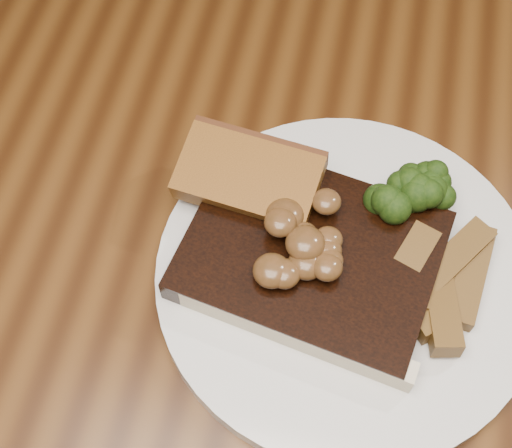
{
  "coord_description": "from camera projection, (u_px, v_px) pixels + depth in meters",
  "views": [
    {
      "loc": [
        0.06,
        -0.23,
        1.22
      ],
      "look_at": [
        0.01,
        0.01,
        0.78
      ],
      "focal_mm": 50.0,
      "sensor_mm": 36.0,
      "label": 1
    }
  ],
  "objects": [
    {
      "name": "dining_table",
      "position": [
        240.0,
        304.0,
        0.61
      ],
      "size": [
        1.6,
        0.9,
        0.75
      ],
      "color": "#47280E",
      "rests_on": "ground"
    },
    {
      "name": "plate",
      "position": [
        345.0,
        277.0,
        0.52
      ],
      "size": [
        0.29,
        0.29,
        0.01
      ],
      "primitive_type": "cylinder",
      "rotation": [
        0.0,
        0.0,
        0.05
      ],
      "color": "silver",
      "rests_on": "dining_table"
    },
    {
      "name": "steak",
      "position": [
        310.0,
        256.0,
        0.5
      ],
      "size": [
        0.19,
        0.16,
        0.03
      ],
      "primitive_type": "cube",
      "rotation": [
        0.0,
        0.0,
        -0.18
      ],
      "color": "black",
      "rests_on": "plate"
    },
    {
      "name": "steak_bone",
      "position": [
        295.0,
        335.0,
        0.48
      ],
      "size": [
        0.16,
        0.04,
        0.02
      ],
      "primitive_type": "cube",
      "rotation": [
        0.0,
        0.0,
        -0.18
      ],
      "color": "beige",
      "rests_on": "plate"
    },
    {
      "name": "mushroom_pile",
      "position": [
        309.0,
        243.0,
        0.48
      ],
      "size": [
        0.08,
        0.08,
        0.03
      ],
      "primitive_type": null,
      "color": "#59351B",
      "rests_on": "steak"
    },
    {
      "name": "garlic_bread",
      "position": [
        249.0,
        192.0,
        0.53
      ],
      "size": [
        0.11,
        0.07,
        0.02
      ],
      "primitive_type": "cube",
      "rotation": [
        0.0,
        0.0,
        -0.13
      ],
      "color": "brown",
      "rests_on": "plate"
    },
    {
      "name": "potato_wedges",
      "position": [
        425.0,
        279.0,
        0.5
      ],
      "size": [
        0.1,
        0.1,
        0.02
      ],
      "primitive_type": null,
      "color": "brown",
      "rests_on": "plate"
    },
    {
      "name": "broccoli_cluster",
      "position": [
        410.0,
        197.0,
        0.52
      ],
      "size": [
        0.07,
        0.07,
        0.04
      ],
      "primitive_type": null,
      "color": "#263C0D",
      "rests_on": "plate"
    }
  ]
}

